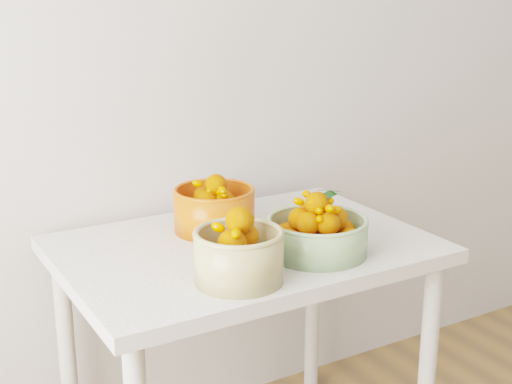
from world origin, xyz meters
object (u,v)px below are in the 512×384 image
bowl_cream (238,254)px  bowl_green (317,232)px  table (245,275)px  bowl_orange (214,208)px

bowl_cream → bowl_green: bearing=11.3°
table → bowl_orange: size_ratio=3.45×
bowl_cream → bowl_orange: size_ratio=0.82×
table → bowl_orange: 0.21m
table → bowl_green: bowl_green is taller
table → bowl_cream: bowl_cream is taller
bowl_orange → table: bearing=-80.3°
bowl_orange → bowl_green: bearing=-63.6°
bowl_cream → bowl_green: 0.27m
bowl_green → bowl_orange: size_ratio=1.21×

